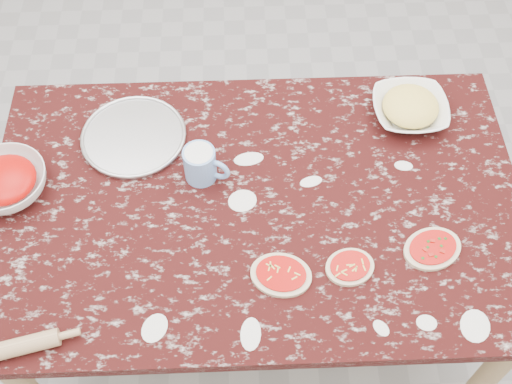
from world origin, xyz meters
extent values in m
plane|color=gray|center=(0.00, 0.00, 0.00)|extent=(4.00, 4.00, 0.00)
cube|color=black|center=(0.00, 0.00, 0.73)|extent=(1.60, 1.00, 0.04)
cube|color=#8E7C50|center=(0.00, 0.00, 0.67)|extent=(1.50, 0.90, 0.08)
cylinder|color=#8E7C50|center=(0.72, -0.42, 0.35)|extent=(0.07, 0.07, 0.71)
cylinder|color=#8E7C50|center=(-0.72, 0.42, 0.35)|extent=(0.07, 0.07, 0.71)
cylinder|color=#8E7C50|center=(0.72, 0.42, 0.35)|extent=(0.07, 0.07, 0.71)
cylinder|color=#B2B2B7|center=(-0.38, 0.26, 0.76)|extent=(0.42, 0.42, 0.01)
imported|color=white|center=(-0.74, 0.07, 0.79)|extent=(0.25, 0.25, 0.08)
imported|color=white|center=(0.51, 0.32, 0.78)|extent=(0.25, 0.25, 0.06)
cylinder|color=#719BDD|center=(-0.16, 0.10, 0.81)|extent=(0.10, 0.10, 0.11)
torus|color=#719BDD|center=(-0.11, 0.08, 0.81)|extent=(0.08, 0.05, 0.08)
cylinder|color=silver|center=(-0.16, 0.10, 0.85)|extent=(0.08, 0.08, 0.01)
ellipsoid|color=beige|center=(0.06, -0.25, 0.76)|extent=(0.20, 0.17, 0.01)
ellipsoid|color=red|center=(0.06, -0.25, 0.76)|extent=(0.16, 0.14, 0.00)
ellipsoid|color=beige|center=(0.25, -0.23, 0.76)|extent=(0.16, 0.15, 0.01)
ellipsoid|color=red|center=(0.25, -0.23, 0.76)|extent=(0.13, 0.12, 0.00)
ellipsoid|color=beige|center=(0.49, -0.18, 0.76)|extent=(0.21, 0.19, 0.01)
ellipsoid|color=red|center=(0.49, -0.18, 0.76)|extent=(0.17, 0.15, 0.00)
cylinder|color=tan|center=(-0.64, -0.44, 0.77)|extent=(0.24, 0.10, 0.05)
camera|label=1|loc=(-0.04, -1.05, 2.35)|focal=45.13mm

